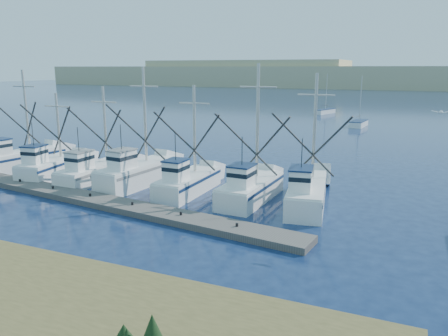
{
  "coord_description": "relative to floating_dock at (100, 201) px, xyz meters",
  "views": [
    {
      "loc": [
        10.96,
        -18.16,
        9.39
      ],
      "look_at": [
        -0.23,
        8.0,
        2.83
      ],
      "focal_mm": 35.0,
      "sensor_mm": 36.0,
      "label": 1
    }
  ],
  "objects": [
    {
      "name": "sailboat_far",
      "position": [
        3.13,
        68.53,
        0.29
      ],
      "size": [
        3.43,
        6.13,
        8.1
      ],
      "rotation": [
        0.0,
        0.0,
        -0.34
      ],
      "color": "white",
      "rests_on": "ground"
    },
    {
      "name": "ground",
      "position": [
        8.64,
        -5.47,
        -0.21
      ],
      "size": [
        500.0,
        500.0,
        0.0
      ],
      "primitive_type": "plane",
      "color": "#0D1D3D",
      "rests_on": "ground"
    },
    {
      "name": "dune_ridge",
      "position": [
        8.64,
        204.53,
        4.79
      ],
      "size": [
        360.0,
        60.0,
        10.0
      ],
      "primitive_type": "cube",
      "color": "tan",
      "rests_on": "ground"
    },
    {
      "name": "floating_dock",
      "position": [
        0.0,
        0.0,
        0.0
      ],
      "size": [
        31.03,
        6.05,
        0.41
      ],
      "primitive_type": "cube",
      "rotation": [
        0.0,
        0.0,
        -0.13
      ],
      "color": "#5C5852",
      "rests_on": "ground"
    },
    {
      "name": "sailboat_near",
      "position": [
        11.93,
        50.15,
        0.29
      ],
      "size": [
        2.51,
        5.37,
        8.1
      ],
      "rotation": [
        0.0,
        0.0,
        -0.12
      ],
      "color": "white",
      "rests_on": "ground"
    },
    {
      "name": "flying_gull",
      "position": [
        21.08,
        2.47,
        6.86
      ],
      "size": [
        0.96,
        0.18,
        0.18
      ],
      "color": "white",
      "rests_on": "ground"
    },
    {
      "name": "trawler_fleet",
      "position": [
        -0.27,
        4.99,
        0.78
      ],
      "size": [
        30.94,
        8.84,
        9.71
      ],
      "color": "white",
      "rests_on": "ground"
    }
  ]
}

